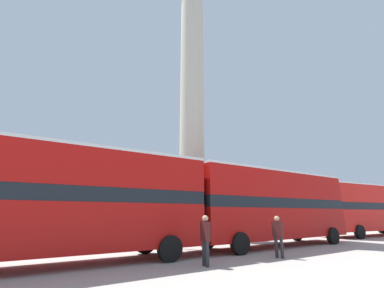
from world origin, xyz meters
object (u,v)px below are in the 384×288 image
at_px(equestrian_statue, 64,215).
at_px(bus_c, 272,204).
at_px(street_lamp, 162,193).
at_px(bus_b, 368,207).
at_px(pedestrian_by_plinth, 278,234).
at_px(pedestrian_near_lamp, 205,237).
at_px(monument_column, 192,129).
at_px(bus_a, 63,198).

bearing_deg(equestrian_statue, bus_c, -25.68).
relative_size(equestrian_statue, street_lamp, 1.15).
xyz_separation_m(bus_b, bus_c, (-12.92, -0.69, 0.03)).
xyz_separation_m(bus_c, pedestrian_by_plinth, (-3.00, -2.91, -1.40)).
distance_m(equestrian_statue, pedestrian_near_lamp, 13.37).
relative_size(street_lamp, pedestrian_by_plinth, 2.95).
bearing_deg(pedestrian_by_plinth, bus_b, 87.94).
bearing_deg(monument_column, pedestrian_near_lamp, -118.53).
xyz_separation_m(bus_a, pedestrian_near_lamp, (4.68, -2.66, -1.39)).
relative_size(monument_column, bus_a, 2.18).
height_order(pedestrian_near_lamp, pedestrian_by_plinth, pedestrian_near_lamp).
relative_size(equestrian_statue, pedestrian_by_plinth, 3.40).
relative_size(equestrian_statue, pedestrian_near_lamp, 3.32).
xyz_separation_m(equestrian_statue, street_lamp, (4.42, -7.13, 1.28)).
distance_m(street_lamp, pedestrian_near_lamp, 6.13).
xyz_separation_m(monument_column, bus_b, (14.81, -5.46, -6.23)).
bearing_deg(bus_b, pedestrian_near_lamp, -165.60).
xyz_separation_m(bus_c, pedestrian_near_lamp, (-6.72, -2.74, -1.36)).
relative_size(bus_b, pedestrian_by_plinth, 6.43).
relative_size(pedestrian_near_lamp, pedestrian_by_plinth, 1.03).
distance_m(street_lamp, pedestrian_by_plinth, 6.88).
relative_size(monument_column, pedestrian_by_plinth, 14.14).
bearing_deg(pedestrian_near_lamp, equestrian_statue, 21.09).
height_order(monument_column, pedestrian_near_lamp, monument_column).
xyz_separation_m(street_lamp, pedestrian_by_plinth, (2.87, -5.91, -2.03)).
bearing_deg(bus_c, monument_column, 105.66).
height_order(bus_b, pedestrian_near_lamp, bus_b).
xyz_separation_m(bus_b, pedestrian_by_plinth, (-15.92, -3.60, -1.37)).
distance_m(monument_column, street_lamp, 7.54).
bearing_deg(pedestrian_near_lamp, bus_a, 65.97).
distance_m(bus_a, equestrian_statue, 10.29).
distance_m(bus_a, pedestrian_by_plinth, 8.98).
bearing_deg(bus_b, monument_column, 164.28).
bearing_deg(bus_a, street_lamp, 28.41).
xyz_separation_m(monument_column, street_lamp, (-3.98, -3.14, -5.58)).
distance_m(bus_a, street_lamp, 6.36).
bearing_deg(pedestrian_by_plinth, monument_column, 158.23).
height_order(street_lamp, pedestrian_near_lamp, street_lamp).
height_order(bus_a, bus_c, bus_a).
xyz_separation_m(bus_a, street_lamp, (5.53, 3.08, 0.61)).
xyz_separation_m(bus_a, bus_c, (11.40, 0.08, -0.02)).
xyz_separation_m(bus_a, equestrian_statue, (1.11, 10.21, -0.67)).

